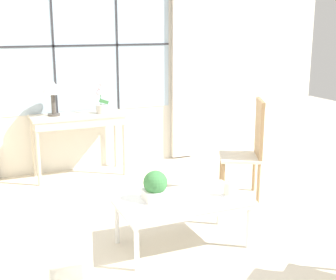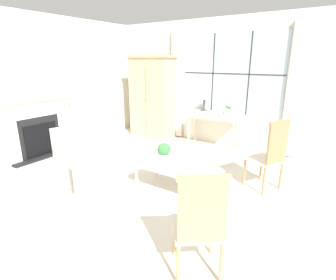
{
  "view_description": "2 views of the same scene",
  "coord_description": "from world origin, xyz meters",
  "px_view_note": "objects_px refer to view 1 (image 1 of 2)",
  "views": [
    {
      "loc": [
        -1.41,
        -3.0,
        1.91
      ],
      "look_at": [
        0.07,
        0.47,
        0.96
      ],
      "focal_mm": 50.0,
      "sensor_mm": 36.0,
      "label": 1
    },
    {
      "loc": [
        2.14,
        -2.64,
        1.91
      ],
      "look_at": [
        0.07,
        0.45,
        0.78
      ],
      "focal_mm": 28.0,
      "sensor_mm": 36.0,
      "label": 2
    }
  ],
  "objects_px": {
    "potted_orchid": "(101,101)",
    "coffee_table": "(182,203)",
    "armchair_upholstered": "(19,274)",
    "side_chair_wooden": "(250,144)",
    "table_lamp": "(52,89)",
    "potted_plant_small": "(155,186)",
    "pillar_candle": "(228,190)",
    "console_table": "(78,122)"
  },
  "relations": [
    {
      "from": "side_chair_wooden",
      "to": "coffee_table",
      "type": "distance_m",
      "value": 1.45
    },
    {
      "from": "console_table",
      "to": "pillar_candle",
      "type": "bearing_deg",
      "value": -71.56
    },
    {
      "from": "console_table",
      "to": "armchair_upholstered",
      "type": "bearing_deg",
      "value": -110.41
    },
    {
      "from": "potted_orchid",
      "to": "coffee_table",
      "type": "height_order",
      "value": "potted_orchid"
    },
    {
      "from": "table_lamp",
      "to": "potted_orchid",
      "type": "bearing_deg",
      "value": -8.03
    },
    {
      "from": "table_lamp",
      "to": "coffee_table",
      "type": "distance_m",
      "value": 2.53
    },
    {
      "from": "side_chair_wooden",
      "to": "potted_plant_small",
      "type": "relative_size",
      "value": 4.25
    },
    {
      "from": "armchair_upholstered",
      "to": "coffee_table",
      "type": "distance_m",
      "value": 1.48
    },
    {
      "from": "potted_plant_small",
      "to": "armchair_upholstered",
      "type": "bearing_deg",
      "value": -156.29
    },
    {
      "from": "potted_orchid",
      "to": "potted_plant_small",
      "type": "distance_m",
      "value": 2.22
    },
    {
      "from": "side_chair_wooden",
      "to": "pillar_candle",
      "type": "height_order",
      "value": "side_chair_wooden"
    },
    {
      "from": "table_lamp",
      "to": "pillar_candle",
      "type": "xyz_separation_m",
      "value": [
        1.07,
        -2.42,
        -0.63
      ]
    },
    {
      "from": "side_chair_wooden",
      "to": "pillar_candle",
      "type": "bearing_deg",
      "value": -131.54
    },
    {
      "from": "potted_orchid",
      "to": "coffee_table",
      "type": "relative_size",
      "value": 0.36
    },
    {
      "from": "table_lamp",
      "to": "console_table",
      "type": "bearing_deg",
      "value": -10.36
    },
    {
      "from": "potted_orchid",
      "to": "side_chair_wooden",
      "type": "relative_size",
      "value": 0.36
    },
    {
      "from": "console_table",
      "to": "potted_orchid",
      "type": "bearing_deg",
      "value": -5.77
    },
    {
      "from": "potted_orchid",
      "to": "coffee_table",
      "type": "distance_m",
      "value": 2.32
    },
    {
      "from": "potted_orchid",
      "to": "armchair_upholstered",
      "type": "xyz_separation_m",
      "value": [
        -1.31,
        -2.7,
        -0.67
      ]
    },
    {
      "from": "table_lamp",
      "to": "potted_plant_small",
      "type": "distance_m",
      "value": 2.38
    },
    {
      "from": "armchair_upholstered",
      "to": "potted_plant_small",
      "type": "height_order",
      "value": "armchair_upholstered"
    },
    {
      "from": "potted_orchid",
      "to": "side_chair_wooden",
      "type": "distance_m",
      "value": 1.97
    },
    {
      "from": "potted_orchid",
      "to": "coffee_table",
      "type": "xyz_separation_m",
      "value": [
        0.1,
        -2.25,
        -0.56
      ]
    },
    {
      "from": "armchair_upholstered",
      "to": "side_chair_wooden",
      "type": "relative_size",
      "value": 1.03
    },
    {
      "from": "armchair_upholstered",
      "to": "side_chair_wooden",
      "type": "xyz_separation_m",
      "value": [
        2.6,
        1.26,
        0.33
      ]
    },
    {
      "from": "potted_orchid",
      "to": "potted_plant_small",
      "type": "xyz_separation_m",
      "value": [
        -0.13,
        -2.18,
        -0.39
      ]
    },
    {
      "from": "potted_orchid",
      "to": "potted_plant_small",
      "type": "bearing_deg",
      "value": -93.28
    },
    {
      "from": "console_table",
      "to": "armchair_upholstered",
      "type": "distance_m",
      "value": 2.95
    },
    {
      "from": "console_table",
      "to": "coffee_table",
      "type": "relative_size",
      "value": 1.03
    },
    {
      "from": "table_lamp",
      "to": "pillar_candle",
      "type": "distance_m",
      "value": 2.72
    },
    {
      "from": "side_chair_wooden",
      "to": "pillar_candle",
      "type": "xyz_separation_m",
      "value": [
        -0.79,
        -0.89,
        -0.12
      ]
    },
    {
      "from": "coffee_table",
      "to": "pillar_candle",
      "type": "xyz_separation_m",
      "value": [
        0.4,
        -0.09,
        0.1
      ]
    },
    {
      "from": "side_chair_wooden",
      "to": "coffee_table",
      "type": "relative_size",
      "value": 0.98
    },
    {
      "from": "pillar_candle",
      "to": "table_lamp",
      "type": "bearing_deg",
      "value": 113.88
    },
    {
      "from": "console_table",
      "to": "armchair_upholstered",
      "type": "height_order",
      "value": "armchair_upholstered"
    },
    {
      "from": "table_lamp",
      "to": "armchair_upholstered",
      "type": "distance_m",
      "value": 3.0
    },
    {
      "from": "table_lamp",
      "to": "potted_plant_small",
      "type": "height_order",
      "value": "table_lamp"
    },
    {
      "from": "potted_orchid",
      "to": "side_chair_wooden",
      "type": "xyz_separation_m",
      "value": [
        1.29,
        -1.45,
        -0.34
      ]
    },
    {
      "from": "table_lamp",
      "to": "potted_orchid",
      "type": "distance_m",
      "value": 0.61
    },
    {
      "from": "console_table",
      "to": "armchair_upholstered",
      "type": "xyz_separation_m",
      "value": [
        -1.02,
        -2.73,
        -0.43
      ]
    },
    {
      "from": "table_lamp",
      "to": "coffee_table",
      "type": "bearing_deg",
      "value": -73.89
    },
    {
      "from": "side_chair_wooden",
      "to": "armchair_upholstered",
      "type": "bearing_deg",
      "value": -154.17
    }
  ]
}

